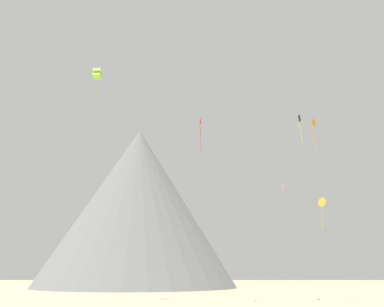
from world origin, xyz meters
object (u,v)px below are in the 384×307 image
(kite_lime_high, at_px, (97,74))
(kite_gold_mid, at_px, (322,203))
(kite_pink_mid, at_px, (283,189))
(rock_massif, at_px, (138,210))
(kite_red_high, at_px, (201,123))
(kite_black_high, at_px, (300,122))
(kite_orange_mid, at_px, (314,127))

(kite_lime_high, height_order, kite_gold_mid, kite_lime_high)
(kite_pink_mid, xyz_separation_m, kite_gold_mid, (8.85, 7.96, -1.23))
(kite_pink_mid, distance_m, kite_lime_high, 37.85)
(rock_massif, relative_size, kite_gold_mid, 11.81)
(kite_pink_mid, distance_m, kite_red_high, 17.98)
(rock_massif, xyz_separation_m, kite_lime_high, (-0.46, -58.35, 16.29))
(kite_red_high, bearing_deg, rock_massif, 19.45)
(kite_red_high, distance_m, kite_gold_mid, 28.63)
(kite_pink_mid, relative_size, kite_red_high, 0.40)
(kite_lime_high, distance_m, kite_gold_mid, 47.27)
(kite_black_high, distance_m, kite_gold_mid, 16.08)
(kite_orange_mid, bearing_deg, kite_red_high, 120.23)
(kite_pink_mid, height_order, kite_gold_mid, kite_pink_mid)
(rock_massif, relative_size, kite_black_high, 11.54)
(rock_massif, distance_m, kite_black_high, 61.59)
(rock_massif, bearing_deg, kite_gold_mid, -49.75)
(kite_red_high, distance_m, kite_orange_mid, 23.64)
(kite_red_high, height_order, kite_gold_mid, kite_red_high)
(rock_massif, bearing_deg, kite_orange_mid, -68.56)
(kite_orange_mid, distance_m, kite_gold_mid, 33.04)
(kite_black_high, relative_size, kite_gold_mid, 1.02)
(kite_pink_mid, bearing_deg, rock_massif, -142.69)
(kite_lime_high, xyz_separation_m, kite_gold_mid, (40.87, 10.61, -21.24))
(kite_black_high, bearing_deg, kite_red_high, -16.43)
(rock_massif, distance_m, kite_pink_mid, 64.13)
(kite_black_high, relative_size, kite_orange_mid, 1.54)
(rock_massif, height_order, kite_black_high, rock_massif)
(kite_red_high, bearing_deg, kite_lime_high, 85.56)
(kite_gold_mid, bearing_deg, kite_lime_high, 69.48)
(kite_lime_high, height_order, kite_black_high, kite_lime_high)
(rock_massif, relative_size, kite_orange_mid, 17.74)
(rock_massif, relative_size, kite_lime_high, 13.73)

